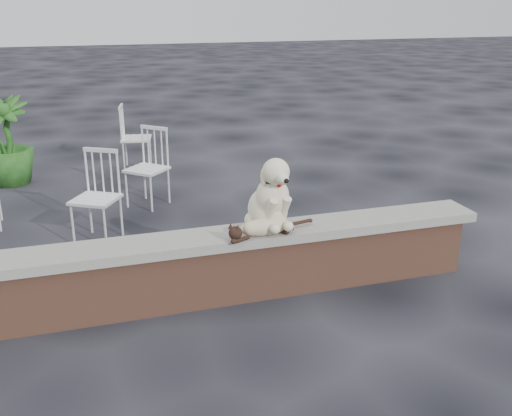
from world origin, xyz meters
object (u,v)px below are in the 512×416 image
object	(u,v)px
cat	(264,226)
potted_plant_b	(7,141)
chair_d	(147,168)
chair_b	(95,198)
dog	(268,191)
chair_e	(136,137)

from	to	relation	value
cat	potted_plant_b	xyz separation A→B (m)	(-2.26, 4.14, -0.07)
chair_d	chair_b	size ratio (longest dim) A/B	1.00
dog	cat	world-z (taller)	dog
chair_e	chair_b	world-z (taller)	same
dog	chair_e	world-z (taller)	dog
cat	chair_b	bearing A→B (deg)	116.84
dog	chair_d	size ratio (longest dim) A/B	0.68
dog	potted_plant_b	xyz separation A→B (m)	(-2.34, 3.99, -0.31)
dog	chair_b	size ratio (longest dim) A/B	0.68
chair_e	chair_b	xyz separation A→B (m)	(-0.72, -2.69, 0.00)
chair_d	chair_b	world-z (taller)	same
chair_e	chair_d	distance (m)	1.72
dog	cat	size ratio (longest dim) A/B	0.68
chair_d	chair_b	xyz separation A→B (m)	(-0.65, -0.97, 0.00)
dog	potted_plant_b	world-z (taller)	dog
cat	potted_plant_b	bearing A→B (deg)	109.61
cat	chair_d	size ratio (longest dim) A/B	1.00
cat	chair_e	xyz separation A→B (m)	(-0.53, 4.41, -0.19)
chair_b	chair_e	bearing A→B (deg)	106.30
potted_plant_b	dog	bearing A→B (deg)	-59.60
cat	potted_plant_b	size ratio (longest dim) A/B	0.79
chair_b	cat	bearing A→B (deg)	-22.89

